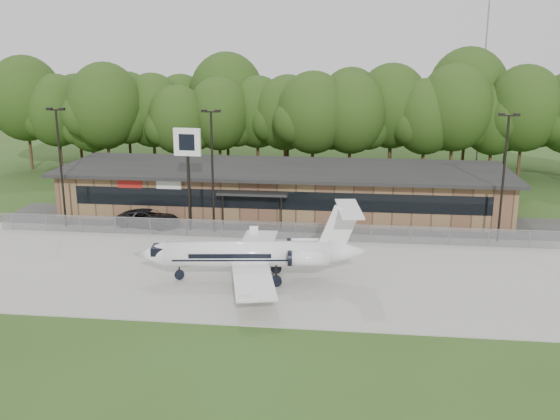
# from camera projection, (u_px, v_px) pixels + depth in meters

# --- Properties ---
(ground) EXTENTS (160.00, 160.00, 0.00)m
(ground) POSITION_uv_depth(u_px,v_px,m) (237.00, 318.00, 35.82)
(ground) COLOR #304318
(ground) RESTS_ON ground
(apron) EXTENTS (64.00, 18.00, 0.08)m
(apron) POSITION_uv_depth(u_px,v_px,m) (258.00, 270.00, 43.49)
(apron) COLOR #9E9B93
(apron) RESTS_ON ground
(parking_lot) EXTENTS (50.00, 9.00, 0.06)m
(parking_lot) POSITION_uv_depth(u_px,v_px,m) (278.00, 224.00, 54.53)
(parking_lot) COLOR #383835
(parking_lot) RESTS_ON ground
(terminal) EXTENTS (41.00, 11.65, 4.30)m
(terminal) POSITION_uv_depth(u_px,v_px,m) (283.00, 189.00, 58.23)
(terminal) COLOR olive
(terminal) RESTS_ON ground
(fence) EXTENTS (46.00, 0.04, 1.52)m
(fence) POSITION_uv_depth(u_px,v_px,m) (271.00, 231.00, 50.02)
(fence) COLOR gray
(fence) RESTS_ON ground
(treeline) EXTENTS (72.00, 12.00, 15.00)m
(treeline) POSITION_uv_depth(u_px,v_px,m) (300.00, 111.00, 74.19)
(treeline) COLOR #213B13
(treeline) RESTS_ON ground
(radio_mast) EXTENTS (0.20, 0.20, 25.00)m
(radio_mast) POSITION_uv_depth(u_px,v_px,m) (484.00, 67.00, 76.18)
(radio_mast) COLOR gray
(radio_mast) RESTS_ON ground
(light_pole_left) EXTENTS (1.55, 0.30, 10.23)m
(light_pole_left) POSITION_uv_depth(u_px,v_px,m) (60.00, 159.00, 52.15)
(light_pole_left) COLOR black
(light_pole_left) RESTS_ON ground
(light_pole_mid) EXTENTS (1.55, 0.30, 10.23)m
(light_pole_mid) POSITION_uv_depth(u_px,v_px,m) (212.00, 162.00, 50.68)
(light_pole_mid) COLOR black
(light_pole_mid) RESTS_ON ground
(light_pole_right) EXTENTS (1.55, 0.30, 10.23)m
(light_pole_right) POSITION_uv_depth(u_px,v_px,m) (504.00, 168.00, 48.08)
(light_pole_right) COLOR black
(light_pole_right) RESTS_ON ground
(business_jet) EXTENTS (15.32, 13.70, 5.15)m
(business_jet) POSITION_uv_depth(u_px,v_px,m) (255.00, 255.00, 41.03)
(business_jet) COLOR white
(business_jet) RESTS_ON ground
(suv) EXTENTS (5.66, 3.16, 1.50)m
(suv) POSITION_uv_depth(u_px,v_px,m) (149.00, 218.00, 53.61)
(suv) COLOR #292A2C
(suv) RESTS_ON ground
(pole_sign) EXTENTS (2.28, 0.45, 8.67)m
(pole_sign) POSITION_uv_depth(u_px,v_px,m) (188.00, 153.00, 51.03)
(pole_sign) COLOR black
(pole_sign) RESTS_ON ground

